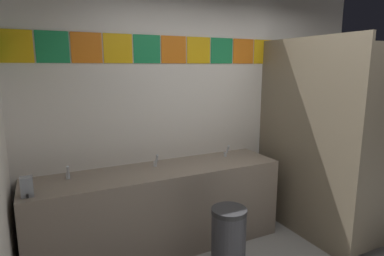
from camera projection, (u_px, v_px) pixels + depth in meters
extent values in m
cube|color=silver|center=(208.00, 108.00, 3.65)|extent=(4.01, 0.08, 2.70)
cube|color=yellow|center=(15.00, 46.00, 2.68)|extent=(0.27, 0.01, 0.27)
cube|color=#1E8C4C|center=(52.00, 47.00, 2.81)|extent=(0.27, 0.01, 0.27)
cube|color=orange|center=(87.00, 48.00, 2.93)|extent=(0.27, 0.01, 0.27)
cube|color=yellow|center=(118.00, 48.00, 3.05)|extent=(0.27, 0.01, 0.27)
cube|color=#1E8C4C|center=(147.00, 49.00, 3.18)|extent=(0.27, 0.01, 0.27)
cube|color=orange|center=(174.00, 50.00, 3.30)|extent=(0.27, 0.01, 0.27)
cube|color=yellow|center=(199.00, 50.00, 3.43)|extent=(0.27, 0.01, 0.27)
cube|color=#1E8C4C|center=(222.00, 51.00, 3.55)|extent=(0.27, 0.01, 0.27)
cube|color=orange|center=(243.00, 51.00, 3.67)|extent=(0.27, 0.01, 0.27)
cube|color=yellow|center=(263.00, 52.00, 3.80)|extent=(0.27, 0.01, 0.27)
cube|color=#1E8C4C|center=(282.00, 52.00, 3.92)|extent=(0.27, 0.01, 0.27)
cube|color=orange|center=(300.00, 53.00, 4.04)|extent=(0.27, 0.01, 0.27)
cube|color=yellow|center=(317.00, 53.00, 4.17)|extent=(0.27, 0.01, 0.27)
cube|color=#1E8C4C|center=(332.00, 53.00, 4.29)|extent=(0.27, 0.01, 0.27)
cube|color=gray|center=(160.00, 209.00, 3.22)|extent=(2.47, 0.59, 0.83)
cube|color=gray|center=(150.00, 166.00, 3.40)|extent=(2.47, 0.03, 0.08)
cylinder|color=#F2E2C9|center=(70.00, 190.00, 2.77)|extent=(0.34, 0.34, 0.10)
cylinder|color=#F2E2C9|center=(160.00, 176.00, 3.12)|extent=(0.34, 0.34, 0.10)
cylinder|color=#F2E2C9|center=(232.00, 165.00, 3.48)|extent=(0.34, 0.34, 0.10)
cylinder|color=silver|center=(68.00, 176.00, 2.88)|extent=(0.04, 0.04, 0.05)
cylinder|color=silver|center=(68.00, 170.00, 2.82)|extent=(0.02, 0.06, 0.09)
cylinder|color=silver|center=(155.00, 164.00, 3.23)|extent=(0.04, 0.04, 0.05)
cylinder|color=silver|center=(157.00, 159.00, 3.18)|extent=(0.02, 0.06, 0.09)
cylinder|color=silver|center=(225.00, 154.00, 3.59)|extent=(0.04, 0.04, 0.05)
cylinder|color=silver|center=(228.00, 149.00, 3.53)|extent=(0.02, 0.06, 0.09)
cube|color=gray|center=(27.00, 187.00, 2.48)|extent=(0.09, 0.07, 0.16)
cylinder|color=black|center=(28.00, 196.00, 2.45)|extent=(0.02, 0.02, 0.03)
cube|color=#726651|center=(302.00, 140.00, 3.38)|extent=(0.04, 1.38, 2.10)
cylinder|color=silver|center=(362.00, 144.00, 2.78)|extent=(0.02, 0.02, 0.10)
cylinder|color=white|center=(318.00, 199.00, 3.98)|extent=(0.38, 0.38, 0.40)
torus|color=white|center=(320.00, 183.00, 3.94)|extent=(0.39, 0.39, 0.05)
cube|color=white|center=(308.00, 166.00, 4.09)|extent=(0.34, 0.17, 0.34)
cylinder|color=#333338|center=(228.00, 247.00, 2.73)|extent=(0.29, 0.29, 0.62)
cylinder|color=#262628|center=(229.00, 211.00, 2.66)|extent=(0.30, 0.30, 0.04)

